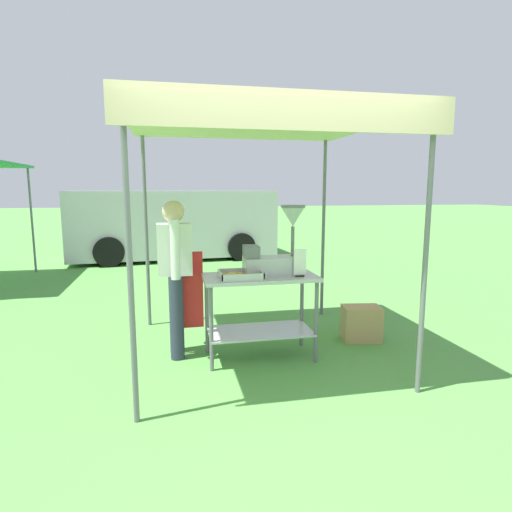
{
  "coord_description": "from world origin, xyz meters",
  "views": [
    {
      "loc": [
        -0.83,
        -3.23,
        1.71
      ],
      "look_at": [
        0.05,
        1.05,
        1.03
      ],
      "focal_mm": 29.67,
      "sensor_mm": 36.0,
      "label": 1
    }
  ],
  "objects_px": {
    "stall_canopy": "(258,128)",
    "supply_crate": "(361,323)",
    "menu_sign": "(300,265)",
    "donut_fryer": "(276,251)",
    "donut_tray": "(240,276)",
    "donut_cart": "(260,298)",
    "vendor": "(176,270)",
    "van_silver": "(174,223)"
  },
  "relations": [
    {
      "from": "donut_tray",
      "to": "van_silver",
      "type": "relative_size",
      "value": 0.08
    },
    {
      "from": "vendor",
      "to": "van_silver",
      "type": "height_order",
      "value": "van_silver"
    },
    {
      "from": "stall_canopy",
      "to": "supply_crate",
      "type": "bearing_deg",
      "value": 7.28
    },
    {
      "from": "menu_sign",
      "to": "supply_crate",
      "type": "xyz_separation_m",
      "value": [
        0.87,
        0.39,
        -0.78
      ]
    },
    {
      "from": "vendor",
      "to": "stall_canopy",
      "type": "bearing_deg",
      "value": -9.25
    },
    {
      "from": "donut_cart",
      "to": "stall_canopy",
      "type": "bearing_deg",
      "value": 90.0
    },
    {
      "from": "donut_fryer",
      "to": "supply_crate",
      "type": "relative_size",
      "value": 1.5
    },
    {
      "from": "donut_cart",
      "to": "donut_tray",
      "type": "xyz_separation_m",
      "value": [
        -0.22,
        -0.09,
        0.26
      ]
    },
    {
      "from": "supply_crate",
      "to": "donut_fryer",
      "type": "bearing_deg",
      "value": -168.54
    },
    {
      "from": "stall_canopy",
      "to": "vendor",
      "type": "xyz_separation_m",
      "value": [
        -0.83,
        0.14,
        -1.41
      ]
    },
    {
      "from": "stall_canopy",
      "to": "van_silver",
      "type": "bearing_deg",
      "value": 96.44
    },
    {
      "from": "donut_fryer",
      "to": "menu_sign",
      "type": "height_order",
      "value": "donut_fryer"
    },
    {
      "from": "donut_cart",
      "to": "menu_sign",
      "type": "height_order",
      "value": "menu_sign"
    },
    {
      "from": "donut_cart",
      "to": "vendor",
      "type": "height_order",
      "value": "vendor"
    },
    {
      "from": "stall_canopy",
      "to": "donut_cart",
      "type": "xyz_separation_m",
      "value": [
        -0.0,
        -0.1,
        -1.68
      ]
    },
    {
      "from": "stall_canopy",
      "to": "supply_crate",
      "type": "distance_m",
      "value": 2.46
    },
    {
      "from": "stall_canopy",
      "to": "donut_cart",
      "type": "relative_size",
      "value": 2.23
    },
    {
      "from": "donut_fryer",
      "to": "van_silver",
      "type": "distance_m",
      "value": 6.87
    },
    {
      "from": "supply_crate",
      "to": "donut_cart",
      "type": "bearing_deg",
      "value": -168.33
    },
    {
      "from": "donut_fryer",
      "to": "donut_tray",
      "type": "bearing_deg",
      "value": -161.9
    },
    {
      "from": "donut_tray",
      "to": "donut_fryer",
      "type": "height_order",
      "value": "donut_fryer"
    },
    {
      "from": "supply_crate",
      "to": "donut_tray",
      "type": "bearing_deg",
      "value": -166.74
    },
    {
      "from": "stall_canopy",
      "to": "supply_crate",
      "type": "height_order",
      "value": "stall_canopy"
    },
    {
      "from": "donut_tray",
      "to": "menu_sign",
      "type": "distance_m",
      "value": 0.6
    },
    {
      "from": "donut_tray",
      "to": "vendor",
      "type": "height_order",
      "value": "vendor"
    },
    {
      "from": "menu_sign",
      "to": "van_silver",
      "type": "height_order",
      "value": "van_silver"
    },
    {
      "from": "donut_cart",
      "to": "donut_tray",
      "type": "bearing_deg",
      "value": -158.0
    },
    {
      "from": "stall_canopy",
      "to": "donut_cart",
      "type": "height_order",
      "value": "stall_canopy"
    },
    {
      "from": "donut_cart",
      "to": "donut_fryer",
      "type": "height_order",
      "value": "donut_fryer"
    },
    {
      "from": "menu_sign",
      "to": "vendor",
      "type": "bearing_deg",
      "value": 163.27
    },
    {
      "from": "stall_canopy",
      "to": "donut_fryer",
      "type": "xyz_separation_m",
      "value": [
        0.17,
        -0.06,
        -1.21
      ]
    },
    {
      "from": "stall_canopy",
      "to": "van_silver",
      "type": "relative_size",
      "value": 0.5
    },
    {
      "from": "donut_cart",
      "to": "menu_sign",
      "type": "bearing_deg",
      "value": -18.92
    },
    {
      "from": "menu_sign",
      "to": "donut_fryer",
      "type": "bearing_deg",
      "value": 140.51
    },
    {
      "from": "stall_canopy",
      "to": "donut_fryer",
      "type": "height_order",
      "value": "stall_canopy"
    },
    {
      "from": "stall_canopy",
      "to": "supply_crate",
      "type": "relative_size",
      "value": 5.47
    },
    {
      "from": "donut_tray",
      "to": "stall_canopy",
      "type": "bearing_deg",
      "value": 40.69
    },
    {
      "from": "donut_cart",
      "to": "donut_tray",
      "type": "height_order",
      "value": "donut_tray"
    },
    {
      "from": "stall_canopy",
      "to": "menu_sign",
      "type": "xyz_separation_m",
      "value": [
        0.38,
        -0.23,
        -1.33
      ]
    },
    {
      "from": "stall_canopy",
      "to": "menu_sign",
      "type": "bearing_deg",
      "value": -31.09
    },
    {
      "from": "menu_sign",
      "to": "donut_cart",
      "type": "bearing_deg",
      "value": 161.08
    },
    {
      "from": "supply_crate",
      "to": "van_silver",
      "type": "bearing_deg",
      "value": 106.95
    }
  ]
}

